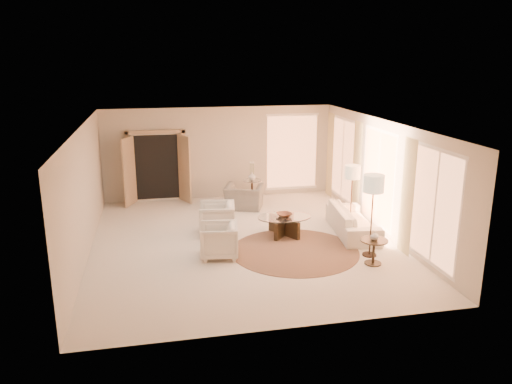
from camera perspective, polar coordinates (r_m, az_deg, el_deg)
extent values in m
cube|color=silver|center=(11.94, -1.49, -5.75)|extent=(7.00, 8.00, 0.02)
cube|color=white|center=(11.24, -1.59, 7.74)|extent=(7.00, 8.00, 0.02)
cube|color=beige|center=(15.37, -4.21, 4.47)|extent=(7.00, 0.04, 2.80)
cube|color=beige|center=(7.79, 3.75, -6.40)|extent=(7.00, 0.04, 2.80)
cube|color=beige|center=(11.44, -19.05, -0.12)|extent=(0.04, 8.00, 2.80)
cube|color=beige|center=(12.59, 14.33, 1.61)|extent=(0.04, 8.00, 2.80)
cube|color=tan|center=(15.20, -11.26, 2.86)|extent=(1.80, 0.12, 2.16)
cube|color=tan|center=(14.97, -14.29, 2.29)|extent=(0.35, 0.66, 2.00)
cube|color=tan|center=(14.97, -8.17, 2.62)|extent=(0.35, 0.66, 2.00)
cylinder|color=#42281D|center=(11.42, 4.45, -6.72)|extent=(3.76, 3.76, 0.01)
imported|color=white|center=(12.63, 11.01, -3.22)|extent=(1.15, 2.33, 0.66)
imported|color=white|center=(12.34, -4.51, -2.88)|extent=(0.91, 0.95, 0.87)
imported|color=white|center=(10.98, -4.27, -5.36)|extent=(0.85, 0.89, 0.82)
imported|color=gray|center=(14.36, -1.40, -0.13)|extent=(1.22, 1.00, 0.92)
cube|color=black|center=(12.30, 3.22, -3.99)|extent=(0.59, 0.89, 0.44)
cube|color=black|center=(12.30, 3.22, -3.99)|extent=(0.69, 0.83, 0.44)
cylinder|color=white|center=(12.22, 3.24, -2.86)|extent=(1.41, 1.41, 0.02)
cylinder|color=black|center=(11.01, 13.20, -7.92)|extent=(0.36, 0.36, 0.03)
cylinder|color=black|center=(10.91, 13.28, -6.70)|extent=(0.05, 0.05, 0.51)
cylinder|color=black|center=(10.82, 13.37, -5.39)|extent=(0.58, 0.58, 0.03)
cylinder|color=black|center=(15.26, -0.45, -0.91)|extent=(0.43, 0.43, 0.03)
cylinder|color=black|center=(15.18, -0.45, 0.18)|extent=(0.06, 0.06, 0.62)
cylinder|color=white|center=(15.10, -0.46, 1.34)|extent=(0.56, 0.56, 0.03)
cylinder|color=black|center=(13.16, 10.67, -3.88)|extent=(0.28, 0.28, 0.03)
cylinder|color=black|center=(12.95, 10.81, -1.05)|extent=(0.03, 0.03, 1.38)
cylinder|color=#C4B58E|center=(12.76, 10.99, 2.26)|extent=(0.39, 0.39, 0.34)
cylinder|color=black|center=(11.43, 12.81, -7.00)|extent=(0.31, 0.31, 0.03)
cylinder|color=black|center=(11.16, 13.04, -3.37)|extent=(0.03, 0.03, 1.56)
cylinder|color=#C4B58E|center=(10.92, 13.31, 0.95)|extent=(0.45, 0.45, 0.38)
imported|color=brown|center=(12.20, 3.24, -2.62)|extent=(0.45, 0.45, 0.09)
imported|color=silver|center=(10.78, 13.40, -4.89)|extent=(0.20, 0.20, 0.18)
imported|color=silver|center=(15.07, -0.46, 1.82)|extent=(0.25, 0.25, 0.24)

